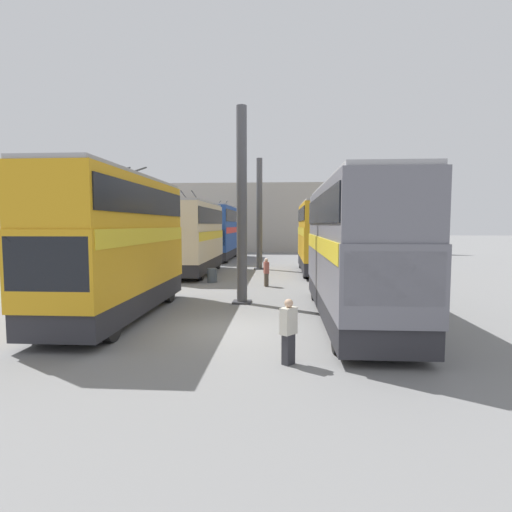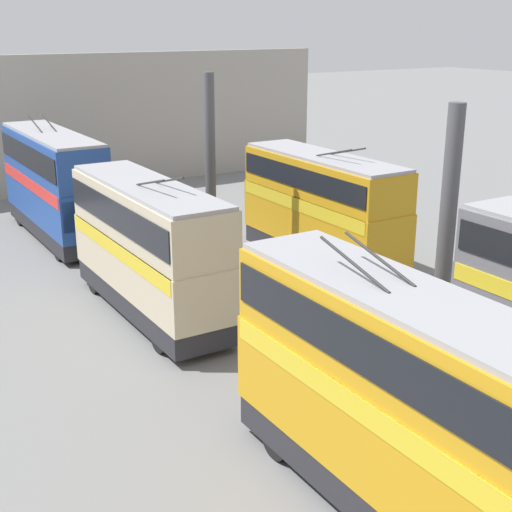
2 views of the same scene
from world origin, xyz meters
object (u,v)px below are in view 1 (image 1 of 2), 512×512
object	(u,v)px
bus_right_mid	(195,233)
bus_right_far	(221,229)
bus_right_near	(117,237)
bus_left_near	(354,243)
person_by_left_row	(289,330)
oil_drum	(212,275)
bus_left_far	(318,233)
person_aisle_midway	(266,272)

from	to	relation	value
bus_right_mid	bus_right_far	world-z (taller)	bus_right_far
bus_right_near	bus_left_near	bearing A→B (deg)	-88.89
bus_right_far	person_by_left_row	distance (m)	30.32
bus_right_mid	bus_right_far	bearing A→B (deg)	-0.00
bus_right_near	oil_drum	distance (m)	9.66
bus_left_far	person_aisle_midway	bearing A→B (deg)	152.22
oil_drum	person_by_left_row	bearing A→B (deg)	-162.55
oil_drum	bus_right_mid	bearing A→B (deg)	25.29
bus_right_mid	oil_drum	size ratio (longest dim) A/B	11.20
bus_left_far	bus_right_mid	distance (m)	8.74
bus_right_near	person_by_left_row	bearing A→B (deg)	-126.86
person_by_left_row	bus_right_mid	bearing A→B (deg)	149.34
bus_right_mid	oil_drum	world-z (taller)	bus_right_mid
bus_left_near	bus_right_far	world-z (taller)	bus_right_far
bus_right_near	bus_right_far	xyz separation A→B (m)	(24.89, -0.00, 0.02)
person_by_left_row	oil_drum	distance (m)	14.47
bus_right_near	bus_right_far	size ratio (longest dim) A/B	0.91
bus_right_near	bus_right_mid	bearing A→B (deg)	0.00
bus_left_near	person_by_left_row	world-z (taller)	bus_left_near
bus_left_far	person_aisle_midway	xyz separation A→B (m)	(-6.54, 3.44, -2.05)
bus_left_near	bus_right_mid	distance (m)	15.62
bus_left_far	oil_drum	bearing A→B (deg)	127.70
oil_drum	bus_left_far	bearing A→B (deg)	-52.30
oil_drum	bus_right_far	bearing A→B (deg)	6.93
bus_right_mid	person_by_left_row	size ratio (longest dim) A/B	5.75
person_by_left_row	oil_drum	size ratio (longest dim) A/B	1.95
bus_left_far	person_by_left_row	bearing A→B (deg)	172.79
bus_left_near	bus_right_far	bearing A→B (deg)	19.30
bus_right_near	person_aisle_midway	bearing A→B (deg)	-33.85
bus_right_far	oil_drum	world-z (taller)	bus_right_far
bus_left_near	bus_left_far	xyz separation A→B (m)	(14.15, 0.00, 0.08)
bus_left_near	person_aisle_midway	bearing A→B (deg)	24.35
bus_right_far	person_aisle_midway	distance (m)	18.03
bus_right_near	person_by_left_row	distance (m)	8.11
bus_left_near	bus_right_near	world-z (taller)	bus_right_near
bus_right_far	person_aisle_midway	xyz separation A→B (m)	(-17.12, -5.22, -2.19)
person_by_left_row	bus_left_near	bearing A→B (deg)	103.69
person_aisle_midway	bus_right_far	bearing A→B (deg)	92.54
bus_right_near	person_by_left_row	xyz separation A→B (m)	(-4.69, -6.25, -2.14)
bus_left_near	bus_right_far	distance (m)	26.20
bus_left_near	person_aisle_midway	size ratio (longest dim) A/B	6.69
bus_left_near	bus_right_mid	xyz separation A→B (m)	(13.00, 8.66, 0.05)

